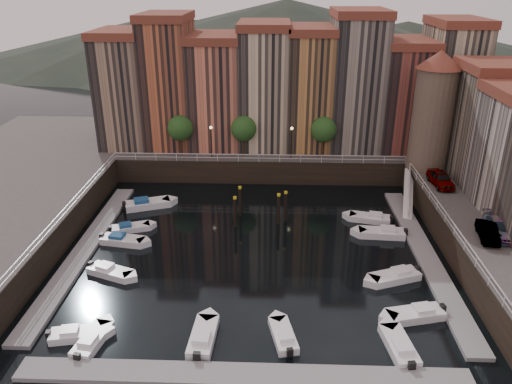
{
  "coord_description": "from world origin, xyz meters",
  "views": [
    {
      "loc": [
        1.8,
        -42.16,
        24.38
      ],
      "look_at": [
        0.08,
        4.0,
        4.16
      ],
      "focal_mm": 35.0,
      "sensor_mm": 36.0,
      "label": 1
    }
  ],
  "objects_px": {
    "boat_left_0": "(76,334)",
    "mooring_pilings": "(260,208)",
    "boat_left_1": "(110,271)",
    "gangway": "(409,191)",
    "car_a": "(441,179)",
    "car_b": "(488,233)",
    "corner_tower": "(433,110)",
    "boat_left_2": "(122,240)",
    "car_c": "(499,228)"
  },
  "relations": [
    {
      "from": "boat_left_0",
      "to": "car_c",
      "type": "relative_size",
      "value": 0.87
    },
    {
      "from": "boat_left_2",
      "to": "car_c",
      "type": "bearing_deg",
      "value": 5.14
    },
    {
      "from": "boat_left_1",
      "to": "car_a",
      "type": "height_order",
      "value": "car_a"
    },
    {
      "from": "car_a",
      "to": "car_b",
      "type": "distance_m",
      "value": 11.99
    },
    {
      "from": "boat_left_0",
      "to": "corner_tower",
      "type": "bearing_deg",
      "value": 30.16
    },
    {
      "from": "boat_left_1",
      "to": "car_c",
      "type": "bearing_deg",
      "value": 26.36
    },
    {
      "from": "car_a",
      "to": "boat_left_2",
      "type": "bearing_deg",
      "value": -170.11
    },
    {
      "from": "boat_left_0",
      "to": "boat_left_2",
      "type": "relative_size",
      "value": 0.91
    },
    {
      "from": "mooring_pilings",
      "to": "boat_left_1",
      "type": "relative_size",
      "value": 1.27
    },
    {
      "from": "boat_left_0",
      "to": "car_b",
      "type": "relative_size",
      "value": 1.06
    },
    {
      "from": "boat_left_0",
      "to": "mooring_pilings",
      "type": "bearing_deg",
      "value": 45.44
    },
    {
      "from": "car_b",
      "to": "car_c",
      "type": "height_order",
      "value": "car_c"
    },
    {
      "from": "corner_tower",
      "to": "mooring_pilings",
      "type": "relative_size",
      "value": 2.46
    },
    {
      "from": "gangway",
      "to": "boat_left_0",
      "type": "bearing_deg",
      "value": -141.39
    },
    {
      "from": "corner_tower",
      "to": "boat_left_2",
      "type": "xyz_separation_m",
      "value": [
        -33.01,
        -14.11,
        -9.84
      ]
    },
    {
      "from": "boat_left_0",
      "to": "car_a",
      "type": "height_order",
      "value": "car_a"
    },
    {
      "from": "car_c",
      "to": "boat_left_0",
      "type": "bearing_deg",
      "value": -156.32
    },
    {
      "from": "gangway",
      "to": "boat_left_1",
      "type": "bearing_deg",
      "value": -152.79
    },
    {
      "from": "boat_left_1",
      "to": "car_c",
      "type": "xyz_separation_m",
      "value": [
        34.37,
        3.06,
        3.36
      ]
    },
    {
      "from": "car_a",
      "to": "car_b",
      "type": "relative_size",
      "value": 1.17
    },
    {
      "from": "boat_left_0",
      "to": "gangway",
      "type": "bearing_deg",
      "value": 27.87
    },
    {
      "from": "corner_tower",
      "to": "boat_left_0",
      "type": "distance_m",
      "value": 43.97
    },
    {
      "from": "boat_left_1",
      "to": "corner_tower",
      "type": "bearing_deg",
      "value": 52.52
    },
    {
      "from": "corner_tower",
      "to": "boat_left_2",
      "type": "distance_m",
      "value": 37.22
    },
    {
      "from": "gangway",
      "to": "boat_left_0",
      "type": "height_order",
      "value": "gangway"
    },
    {
      "from": "car_a",
      "to": "boat_left_1",
      "type": "bearing_deg",
      "value": -161.13
    },
    {
      "from": "gangway",
      "to": "boat_left_1",
      "type": "xyz_separation_m",
      "value": [
        -29.6,
        -15.21,
        -1.58
      ]
    },
    {
      "from": "mooring_pilings",
      "to": "boat_left_1",
      "type": "bearing_deg",
      "value": -140.13
    },
    {
      "from": "mooring_pilings",
      "to": "car_a",
      "type": "xyz_separation_m",
      "value": [
        19.68,
        3.41,
        2.15
      ]
    },
    {
      "from": "gangway",
      "to": "boat_left_2",
      "type": "bearing_deg",
      "value": -162.29
    },
    {
      "from": "boat_left_2",
      "to": "car_b",
      "type": "height_order",
      "value": "car_b"
    },
    {
      "from": "boat_left_0",
      "to": "car_c",
      "type": "height_order",
      "value": "car_c"
    },
    {
      "from": "car_b",
      "to": "boat_left_0",
      "type": "bearing_deg",
      "value": -153.15
    },
    {
      "from": "car_a",
      "to": "car_b",
      "type": "xyz_separation_m",
      "value": [
        0.5,
        -11.98,
        -0.14
      ]
    },
    {
      "from": "car_a",
      "to": "boat_left_0",
      "type": "bearing_deg",
      "value": -149.94
    },
    {
      "from": "boat_left_2",
      "to": "car_a",
      "type": "bearing_deg",
      "value": 23.88
    },
    {
      "from": "mooring_pilings",
      "to": "car_b",
      "type": "xyz_separation_m",
      "value": [
        20.18,
        -8.57,
        2.01
      ]
    },
    {
      "from": "car_a",
      "to": "car_c",
      "type": "height_order",
      "value": "car_a"
    },
    {
      "from": "boat_left_2",
      "to": "car_b",
      "type": "distance_m",
      "value": 33.95
    },
    {
      "from": "boat_left_0",
      "to": "boat_left_1",
      "type": "xyz_separation_m",
      "value": [
        -0.11,
        8.33,
        0.02
      ]
    },
    {
      "from": "corner_tower",
      "to": "car_b",
      "type": "height_order",
      "value": "corner_tower"
    },
    {
      "from": "corner_tower",
      "to": "boat_left_1",
      "type": "relative_size",
      "value": 3.11
    },
    {
      "from": "gangway",
      "to": "car_a",
      "type": "height_order",
      "value": "car_a"
    },
    {
      "from": "car_c",
      "to": "gangway",
      "type": "bearing_deg",
      "value": 116.73
    },
    {
      "from": "car_b",
      "to": "corner_tower",
      "type": "bearing_deg",
      "value": 101.1
    },
    {
      "from": "boat_left_1",
      "to": "car_a",
      "type": "relative_size",
      "value": 0.95
    },
    {
      "from": "corner_tower",
      "to": "boat_left_2",
      "type": "bearing_deg",
      "value": -156.85
    },
    {
      "from": "gangway",
      "to": "mooring_pilings",
      "type": "height_order",
      "value": "gangway"
    },
    {
      "from": "mooring_pilings",
      "to": "car_b",
      "type": "bearing_deg",
      "value": -23.0
    },
    {
      "from": "corner_tower",
      "to": "mooring_pilings",
      "type": "distance_m",
      "value": 23.14
    }
  ]
}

